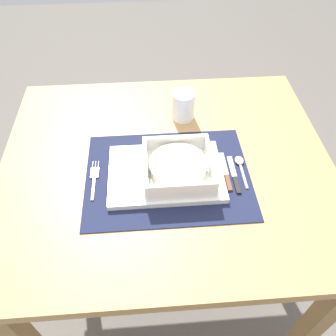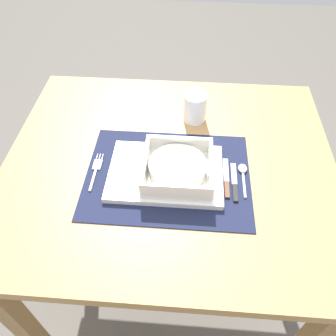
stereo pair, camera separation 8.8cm
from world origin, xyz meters
name	(u,v)px [view 2 (the right image)]	position (x,y,z in m)	size (l,w,h in m)	color
ground_plane	(169,279)	(0.00, 0.00, 0.00)	(6.00, 6.00, 0.00)	#59544C
dining_table	(169,187)	(0.00, 0.00, 0.65)	(0.92, 0.79, 0.76)	#B2844C
placemat	(168,175)	(0.00, -0.05, 0.76)	(0.44, 0.33, 0.00)	#191E38
serving_plate	(166,173)	(-0.01, -0.05, 0.77)	(0.30, 0.21, 0.02)	white
porridge_bowl	(178,168)	(0.03, -0.06, 0.80)	(0.18, 0.18, 0.05)	white
fork	(96,169)	(-0.19, -0.05, 0.76)	(0.02, 0.13, 0.00)	silver
spoon	(243,172)	(0.20, -0.03, 0.77)	(0.02, 0.11, 0.01)	silver
butter_knife	(235,184)	(0.18, -0.07, 0.76)	(0.01, 0.13, 0.01)	black
bread_knife	(226,180)	(0.15, -0.06, 0.76)	(0.01, 0.14, 0.01)	#59331E
drinking_glass	(195,109)	(0.06, 0.19, 0.80)	(0.07, 0.07, 0.09)	white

